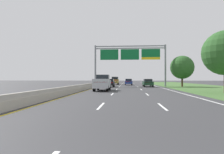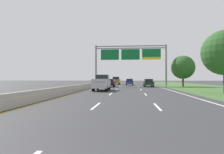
% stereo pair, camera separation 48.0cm
% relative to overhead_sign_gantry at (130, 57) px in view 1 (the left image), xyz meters
% --- Properties ---
extents(ground_plane, '(220.00, 220.00, 0.00)m').
position_rel_overhead_sign_gantry_xyz_m(ground_plane, '(-0.30, -4.88, -6.25)').
color(ground_plane, '#333335').
extents(lane_striping, '(11.96, 106.00, 0.01)m').
position_rel_overhead_sign_gantry_xyz_m(lane_striping, '(-0.30, -5.33, -6.24)').
color(lane_striping, white).
rests_on(lane_striping, ground).
extents(grass_verge_right, '(14.00, 110.00, 0.02)m').
position_rel_overhead_sign_gantry_xyz_m(grass_verge_right, '(13.65, -4.88, -6.24)').
color(grass_verge_right, '#3D602D').
rests_on(grass_verge_right, ground).
extents(median_barrier_concrete, '(0.60, 110.00, 0.85)m').
position_rel_overhead_sign_gantry_xyz_m(median_barrier_concrete, '(-6.90, -4.88, -5.89)').
color(median_barrier_concrete, '#A8A399').
rests_on(median_barrier_concrete, ground).
extents(overhead_sign_gantry, '(15.06, 0.42, 8.72)m').
position_rel_overhead_sign_gantry_xyz_m(overhead_sign_gantry, '(0.00, 0.00, 0.00)').
color(overhead_sign_gantry, gray).
rests_on(overhead_sign_gantry, ground).
extents(pickup_truck_silver, '(2.08, 5.43, 2.20)m').
position_rel_overhead_sign_gantry_xyz_m(pickup_truck_silver, '(-3.97, -14.43, -5.17)').
color(pickup_truck_silver, '#B2B5BA').
rests_on(pickup_truck_silver, ground).
extents(car_blue_centre_lane_sedan, '(1.83, 4.41, 1.57)m').
position_rel_overhead_sign_gantry_xyz_m(car_blue_centre_lane_sedan, '(-0.21, 8.27, -5.43)').
color(car_blue_centre_lane_sedan, navy).
rests_on(car_blue_centre_lane_sedan, ground).
extents(car_black_left_lane_sedan, '(1.87, 4.42, 1.57)m').
position_rel_overhead_sign_gantry_xyz_m(car_black_left_lane_sedan, '(-4.01, -2.88, -5.43)').
color(car_black_left_lane_sedan, black).
rests_on(car_black_left_lane_sedan, ground).
extents(car_gold_left_lane_suv, '(1.92, 4.71, 2.11)m').
position_rel_overhead_sign_gantry_xyz_m(car_gold_left_lane_suv, '(-3.83, 11.89, -5.15)').
color(car_gold_left_lane_suv, '#A38438').
rests_on(car_gold_left_lane_suv, ground).
extents(car_darkgreen_right_lane_sedan, '(1.87, 4.42, 1.57)m').
position_rel_overhead_sign_gantry_xyz_m(car_darkgreen_right_lane_sedan, '(3.61, -1.06, -5.43)').
color(car_darkgreen_right_lane_sedan, '#193D23').
rests_on(car_darkgreen_right_lane_sedan, ground).
extents(roadside_tree_mid, '(4.68, 4.68, 6.26)m').
position_rel_overhead_sign_gantry_xyz_m(roadside_tree_mid, '(10.47, -0.93, -2.33)').
color(roadside_tree_mid, '#4C3823').
rests_on(roadside_tree_mid, ground).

